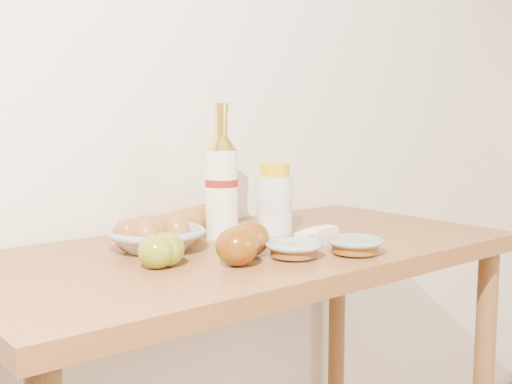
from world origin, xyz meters
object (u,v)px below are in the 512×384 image
Objects in this scene: table at (247,301)px; cream_bottle at (275,201)px; bourbon_bottle at (221,184)px; baguette at (186,224)px; egg_bowl at (155,236)px.

table is 0.25m from cream_bottle.
bourbon_bottle reaches higher than baguette.
egg_bowl is at bearing 155.22° from table.
table is 0.25m from egg_bowl.
bourbon_bottle reaches higher than cream_bottle.
egg_bowl reaches higher than table.
baguette is (-0.06, 0.15, 0.16)m from table.
bourbon_bottle is 0.21m from egg_bowl.
egg_bowl is at bearing -149.22° from bourbon_bottle.
table is 3.90× the size of bourbon_bottle.
table is at bearing -24.78° from egg_bowl.
baguette is (0.12, 0.07, 0.00)m from egg_bowl.
cream_bottle reaches higher than baguette.
cream_bottle is at bearing 26.20° from table.
bourbon_bottle is 1.83× the size of cream_bottle.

